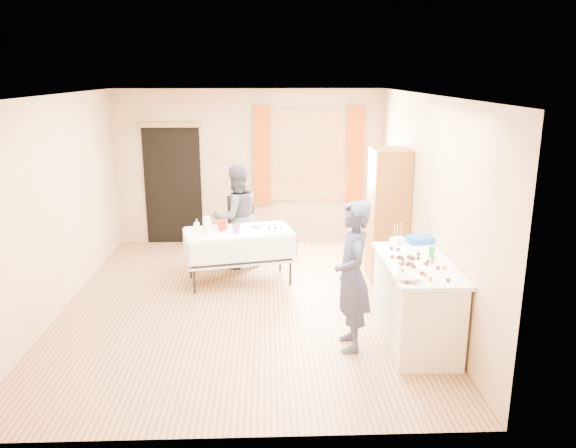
{
  "coord_description": "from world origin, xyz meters",
  "views": [
    {
      "loc": [
        0.3,
        -6.69,
        2.86
      ],
      "look_at": [
        0.55,
        0.0,
        1.04
      ],
      "focal_mm": 35.0,
      "sensor_mm": 36.0,
      "label": 1
    }
  ],
  "objects_px": {
    "cabinet": "(388,215)",
    "chair": "(242,242)",
    "counter": "(415,302)",
    "woman": "(236,217)",
    "party_table": "(239,251)",
    "girl": "(352,276)"
  },
  "relations": [
    {
      "from": "counter",
      "to": "chair",
      "type": "xyz_separation_m",
      "value": [
        -1.99,
        2.82,
        -0.15
      ]
    },
    {
      "from": "counter",
      "to": "chair",
      "type": "height_order",
      "value": "chair"
    },
    {
      "from": "party_table",
      "to": "girl",
      "type": "xyz_separation_m",
      "value": [
        1.28,
        -2.0,
        0.36
      ]
    },
    {
      "from": "counter",
      "to": "party_table",
      "type": "bearing_deg",
      "value": 136.6
    },
    {
      "from": "cabinet",
      "to": "woman",
      "type": "xyz_separation_m",
      "value": [
        -2.15,
        0.54,
        -0.15
      ]
    },
    {
      "from": "cabinet",
      "to": "woman",
      "type": "height_order",
      "value": "cabinet"
    },
    {
      "from": "counter",
      "to": "girl",
      "type": "xyz_separation_m",
      "value": [
        -0.72,
        -0.12,
        0.35
      ]
    },
    {
      "from": "chair",
      "to": "counter",
      "type": "bearing_deg",
      "value": -60.72
    },
    {
      "from": "counter",
      "to": "woman",
      "type": "bearing_deg",
      "value": 129.04
    },
    {
      "from": "party_table",
      "to": "woman",
      "type": "height_order",
      "value": "woman"
    },
    {
      "from": "counter",
      "to": "chair",
      "type": "bearing_deg",
      "value": 125.31
    },
    {
      "from": "cabinet",
      "to": "counter",
      "type": "height_order",
      "value": "cabinet"
    },
    {
      "from": "chair",
      "to": "woman",
      "type": "bearing_deg",
      "value": -107.78
    },
    {
      "from": "cabinet",
      "to": "chair",
      "type": "relative_size",
      "value": 1.85
    },
    {
      "from": "party_table",
      "to": "chair",
      "type": "xyz_separation_m",
      "value": [
        -0.0,
        0.93,
        -0.15
      ]
    },
    {
      "from": "cabinet",
      "to": "chair",
      "type": "xyz_separation_m",
      "value": [
        -2.09,
        0.82,
        -0.63
      ]
    },
    {
      "from": "girl",
      "to": "woman",
      "type": "relative_size",
      "value": 1.03
    },
    {
      "from": "cabinet",
      "to": "counter",
      "type": "relative_size",
      "value": 1.24
    },
    {
      "from": "cabinet",
      "to": "girl",
      "type": "distance_m",
      "value": 2.27
    },
    {
      "from": "counter",
      "to": "woman",
      "type": "height_order",
      "value": "woman"
    },
    {
      "from": "girl",
      "to": "party_table",
      "type": "bearing_deg",
      "value": -149.72
    },
    {
      "from": "girl",
      "to": "counter",
      "type": "bearing_deg",
      "value": 97.17
    }
  ]
}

